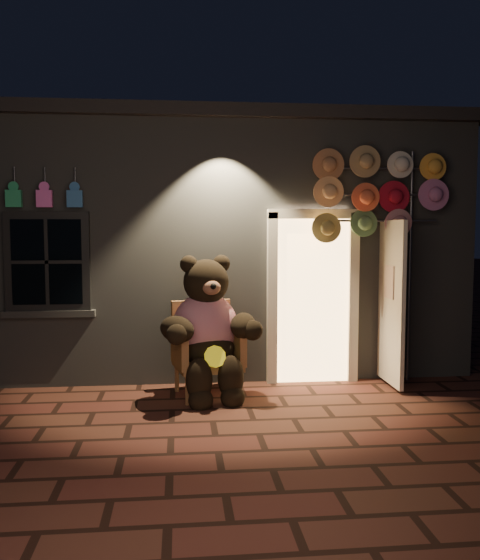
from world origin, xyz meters
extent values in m
plane|color=#4D291D|center=(0.00, 0.00, 0.00)|extent=(60.00, 60.00, 0.00)
cube|color=slate|center=(0.00, 4.00, 1.65)|extent=(7.00, 5.00, 3.30)
cube|color=black|center=(0.00, 4.00, 3.38)|extent=(7.30, 5.30, 0.16)
cube|color=black|center=(-1.90, 1.46, 1.55)|extent=(1.00, 0.10, 1.20)
cube|color=black|center=(-1.90, 1.43, 1.55)|extent=(0.82, 0.06, 1.02)
cube|color=slate|center=(-1.90, 1.46, 0.92)|extent=(1.10, 0.14, 0.08)
cube|color=#FFC272|center=(1.35, 1.48, 1.05)|extent=(0.92, 0.10, 2.10)
cube|color=beige|center=(0.83, 1.44, 1.05)|extent=(0.12, 0.12, 2.20)
cube|color=beige|center=(1.87, 1.44, 1.05)|extent=(0.12, 0.12, 2.20)
cube|color=beige|center=(1.35, 1.44, 2.13)|extent=(1.16, 0.12, 0.12)
cube|color=beige|center=(2.25, 1.10, 1.05)|extent=(0.05, 0.80, 2.00)
cube|color=#2A9A62|center=(-2.25, 1.38, 2.30)|extent=(0.18, 0.07, 0.20)
cylinder|color=#59595E|center=(-2.25, 1.44, 2.55)|extent=(0.02, 0.02, 0.25)
cube|color=#F163C5|center=(-1.90, 1.38, 2.30)|extent=(0.18, 0.07, 0.20)
cylinder|color=#59595E|center=(-1.90, 1.44, 2.55)|extent=(0.02, 0.02, 0.25)
cube|color=#2D619F|center=(-1.55, 1.38, 2.30)|extent=(0.18, 0.07, 0.20)
cylinder|color=#59595E|center=(-1.55, 1.44, 2.55)|extent=(0.02, 0.02, 0.25)
cube|color=#A76440|center=(-0.01, 0.93, 0.38)|extent=(0.84, 0.80, 0.10)
cube|color=#A76440|center=(-0.07, 1.23, 0.73)|extent=(0.72, 0.23, 0.71)
cube|color=#A76440|center=(-0.33, 0.84, 0.58)|extent=(0.21, 0.62, 0.41)
cube|color=#A76440|center=(0.33, 0.98, 0.58)|extent=(0.21, 0.62, 0.41)
cylinder|color=#A76440|center=(-0.25, 0.59, 0.16)|extent=(0.05, 0.05, 0.33)
cylinder|color=#A76440|center=(0.35, 0.72, 0.16)|extent=(0.05, 0.05, 0.33)
cylinder|color=#A76440|center=(-0.37, 1.15, 0.16)|extent=(0.05, 0.05, 0.33)
cylinder|color=#A76440|center=(0.23, 1.28, 0.16)|extent=(0.05, 0.05, 0.33)
ellipsoid|color=red|center=(-0.03, 0.99, 0.80)|extent=(0.88, 0.77, 0.81)
ellipsoid|color=black|center=(-0.01, 0.90, 0.56)|extent=(0.74, 0.66, 0.38)
sphere|color=black|center=(-0.02, 0.94, 1.34)|extent=(0.62, 0.62, 0.52)
sphere|color=black|center=(-0.22, 0.93, 1.54)|extent=(0.20, 0.20, 0.20)
sphere|color=black|center=(0.16, 1.01, 1.54)|extent=(0.20, 0.20, 0.20)
ellipsoid|color=#8D5940|center=(0.03, 0.70, 1.29)|extent=(0.23, 0.18, 0.16)
ellipsoid|color=black|center=(-0.36, 0.67, 0.84)|extent=(0.53, 0.61, 0.30)
ellipsoid|color=black|center=(0.40, 0.83, 0.84)|extent=(0.37, 0.57, 0.30)
ellipsoid|color=black|center=(-0.12, 0.53, 0.29)|extent=(0.30, 0.30, 0.50)
ellipsoid|color=black|center=(0.24, 0.61, 0.29)|extent=(0.30, 0.30, 0.50)
sphere|color=black|center=(-0.11, 0.47, 0.09)|extent=(0.27, 0.27, 0.27)
sphere|color=black|center=(0.25, 0.54, 0.09)|extent=(0.27, 0.27, 0.27)
cylinder|color=yellow|center=(0.06, 0.57, 0.54)|extent=(0.27, 0.15, 0.24)
cylinder|color=#59595E|center=(2.58, 1.38, 1.45)|extent=(0.04, 0.04, 2.91)
cylinder|color=#59595E|center=(2.26, 1.36, 2.69)|extent=(1.29, 0.03, 0.03)
cylinder|color=#59595E|center=(2.26, 1.36, 2.37)|extent=(1.29, 0.03, 0.03)
cylinder|color=#59595E|center=(2.26, 1.36, 2.05)|extent=(1.29, 0.03, 0.03)
cylinder|color=#AE7047|center=(1.50, 1.30, 2.74)|extent=(0.37, 0.11, 0.37)
cylinder|color=#A78556|center=(1.93, 1.27, 2.74)|extent=(0.37, 0.11, 0.37)
cylinder|color=beige|center=(2.36, 1.24, 2.74)|extent=(0.37, 0.11, 0.37)
cylinder|color=#FEAF3B|center=(2.79, 1.30, 2.74)|extent=(0.37, 0.11, 0.37)
cylinder|color=#F8B16E|center=(1.50, 1.27, 2.37)|extent=(0.37, 0.11, 0.37)
cylinder|color=#FE653D|center=(1.93, 1.24, 2.37)|extent=(0.37, 0.11, 0.37)
cylinder|color=#B41226|center=(2.36, 1.30, 2.37)|extent=(0.37, 0.11, 0.37)
cylinder|color=#CE71A9|center=(2.79, 1.27, 2.37)|extent=(0.37, 0.11, 0.37)
cylinder|color=tan|center=(1.50, 1.24, 1.99)|extent=(0.37, 0.11, 0.37)
cylinder|color=#5D8954|center=(1.93, 1.30, 1.99)|extent=(0.37, 0.11, 0.37)
cylinder|color=#CF8488|center=(2.36, 1.27, 1.99)|extent=(0.37, 0.11, 0.37)
camera|label=1|loc=(-0.32, -5.85, 1.96)|focal=38.00mm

